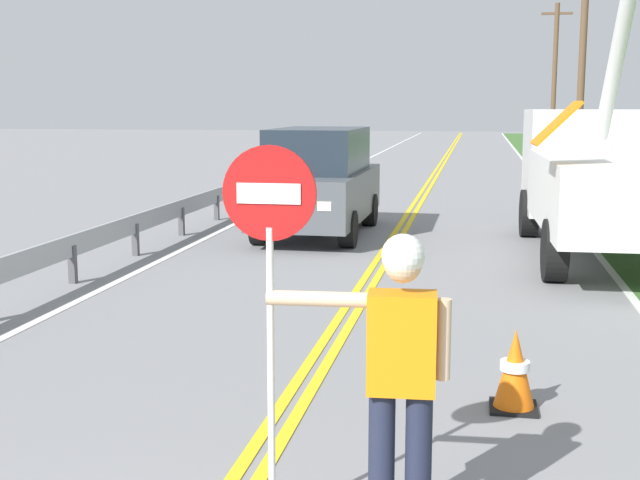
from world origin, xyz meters
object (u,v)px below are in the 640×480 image
at_px(stop_sign_paddle, 270,251).
at_px(oncoming_suv_nearest, 319,181).
at_px(flagger_worker, 400,365).
at_px(utility_pole_mid, 582,55).
at_px(utility_bucket_truck, 602,172).
at_px(utility_pole_far, 555,73).
at_px(traffic_cone_lead, 515,371).

xyz_separation_m(stop_sign_paddle, oncoming_suv_nearest, (-1.88, 11.51, -0.65)).
relative_size(flagger_worker, utility_pole_mid, 0.21).
distance_m(utility_bucket_truck, utility_pole_mid, 20.15).
relative_size(utility_bucket_truck, oncoming_suv_nearest, 1.49).
bearing_deg(oncoming_suv_nearest, utility_pole_mid, 69.46).
height_order(flagger_worker, stop_sign_paddle, stop_sign_paddle).
xyz_separation_m(stop_sign_paddle, utility_pole_mid, (5.10, 30.15, 2.75)).
relative_size(stop_sign_paddle, utility_bucket_truck, 0.34).
relative_size(utility_pole_mid, utility_pole_far, 1.01).
bearing_deg(utility_pole_far, oncoming_suv_nearest, -101.58).
height_order(stop_sign_paddle, traffic_cone_lead, stop_sign_paddle).
xyz_separation_m(oncoming_suv_nearest, utility_pole_far, (7.41, 36.16, 3.34)).
relative_size(stop_sign_paddle, oncoming_suv_nearest, 0.50).
height_order(oncoming_suv_nearest, traffic_cone_lead, oncoming_suv_nearest).
bearing_deg(flagger_worker, utility_pole_far, 84.29).
xyz_separation_m(flagger_worker, utility_pole_far, (4.76, 47.63, 3.35)).
height_order(oncoming_suv_nearest, utility_pole_mid, utility_pole_mid).
bearing_deg(stop_sign_paddle, traffic_cone_lead, 55.96).
xyz_separation_m(utility_bucket_truck, utility_pole_mid, (1.82, 19.84, 3.04)).
bearing_deg(utility_bucket_truck, stop_sign_paddle, -107.67).
relative_size(flagger_worker, traffic_cone_lead, 2.61).
relative_size(utility_bucket_truck, utility_pole_mid, 0.80).
relative_size(oncoming_suv_nearest, utility_pole_mid, 0.54).
xyz_separation_m(stop_sign_paddle, utility_bucket_truck, (3.28, 10.31, -0.29)).
distance_m(utility_pole_far, traffic_cone_lead, 45.75).
distance_m(stop_sign_paddle, oncoming_suv_nearest, 11.69).
height_order(utility_bucket_truck, oncoming_suv_nearest, utility_bucket_truck).
xyz_separation_m(flagger_worker, oncoming_suv_nearest, (-2.65, 11.47, 0.01)).
xyz_separation_m(utility_pole_mid, utility_pole_far, (0.43, 17.53, -0.06)).
bearing_deg(utility_bucket_truck, flagger_worker, -103.77).
bearing_deg(flagger_worker, oncoming_suv_nearest, 103.00).
height_order(utility_bucket_truck, traffic_cone_lead, utility_bucket_truck).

